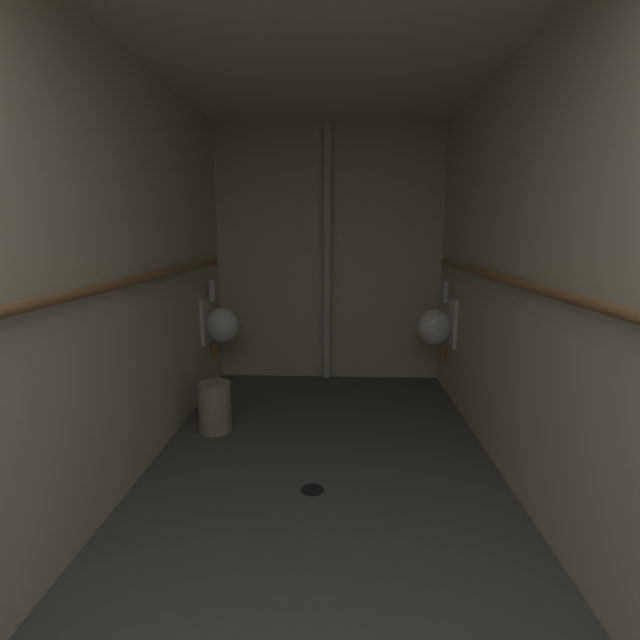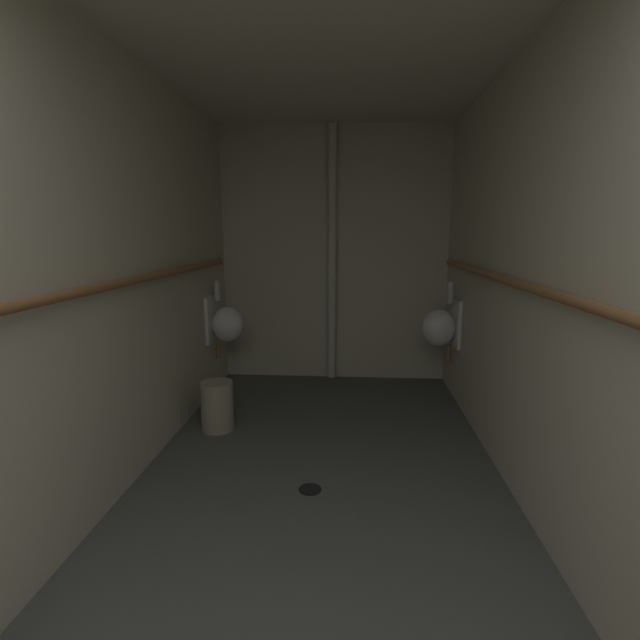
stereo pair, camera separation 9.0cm
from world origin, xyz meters
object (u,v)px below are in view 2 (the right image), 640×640
Objects in this scene: waste_bin at (217,406)px; floor_drain at (310,489)px; urinal_left_mid at (225,323)px; standpipe_back_wall at (332,256)px; urinal_right_mid at (441,327)px.

floor_drain is at bearing -45.76° from waste_bin.
urinal_left_mid is 1.26m from standpipe_back_wall.
standpipe_back_wall is at bearing 25.89° from urinal_left_mid.
urinal_left_mid is 1.00× the size of urinal_right_mid.
urinal_right_mid is (2.02, -0.01, 0.00)m from urinal_left_mid.
urinal_left_mid is at bearing 179.60° from urinal_right_mid.
waste_bin reaches higher than floor_drain.
urinal_right_mid is at bearing 24.52° from waste_bin.
standpipe_back_wall is at bearing 154.29° from urinal_right_mid.
urinal_right_mid is 1.29m from standpipe_back_wall.
standpipe_back_wall reaches higher than urinal_left_mid.
urinal_left_mid is 2.02m from urinal_right_mid.
urinal_right_mid is at bearing 57.73° from floor_drain.
urinal_right_mid is 1.94× the size of waste_bin.
urinal_right_mid is 2.11m from waste_bin.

